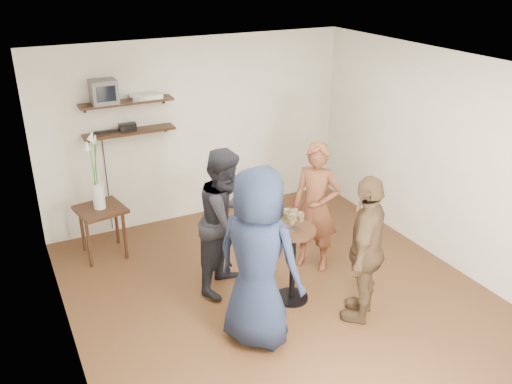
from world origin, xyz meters
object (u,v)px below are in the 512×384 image
drinks_table (293,255)px  radio (128,127)px  person_plaid (316,207)px  person_navy (258,259)px  person_brown (366,249)px  dvd_deck (146,96)px  person_dark (227,220)px  crt_monitor (103,91)px  side_table (101,216)px

drinks_table → radio: bearing=114.5°
radio → person_plaid: size_ratio=0.14×
person_navy → person_brown: bearing=-131.4°
dvd_deck → person_dark: dvd_deck is taller
radio → person_plaid: person_plaid is taller
person_plaid → person_dark: (-1.13, 0.08, 0.04)m
crt_monitor → person_navy: size_ratio=0.17×
dvd_deck → person_plaid: dvd_deck is taller
person_navy → person_brown: size_ratio=1.14×
crt_monitor → dvd_deck: (0.53, 0.00, -0.12)m
dvd_deck → side_table: dvd_deck is taller
person_dark → person_brown: size_ratio=1.05×
radio → person_brown: 3.52m
person_brown → person_plaid: bearing=-135.7°
drinks_table → person_plaid: person_plaid is taller
drinks_table → side_table: bearing=130.6°
person_brown → crt_monitor: bearing=-99.3°
person_brown → drinks_table: bearing=-90.0°
crt_monitor → person_brown: 3.78m
radio → person_navy: person_navy is taller
radio → person_navy: 2.98m
person_dark → radio: bearing=65.4°
drinks_table → person_navy: 0.87m
side_table → drinks_table: drinks_table is taller
radio → person_dark: (0.59, -1.86, -0.67)m
crt_monitor → dvd_deck: crt_monitor is taller
side_table → person_plaid: size_ratio=0.42×
radio → crt_monitor: bearing=180.0°
side_table → person_brown: person_brown is taller
person_dark → drinks_table: bearing=-90.0°
radio → drinks_table: radio is taller
crt_monitor → person_dark: (0.84, -1.86, -1.17)m
dvd_deck → person_plaid: 2.65m
drinks_table → person_brown: size_ratio=0.55×
crt_monitor → person_dark: size_ratio=0.19×
crt_monitor → person_brown: bearing=-58.1°
crt_monitor → drinks_table: crt_monitor is taller
person_navy → crt_monitor: bearing=-20.1°
dvd_deck → drinks_table: (0.84, -2.44, -1.32)m
dvd_deck → person_plaid: (1.44, -1.94, -1.09)m
crt_monitor → drinks_table: 3.15m
crt_monitor → radio: crt_monitor is taller
side_table → person_plaid: 2.71m
person_plaid → person_dark: 1.14m
side_table → person_plaid: bearing=-32.4°
side_table → person_dark: bearing=-50.0°
person_dark → dvd_deck: bearing=57.4°
side_table → person_dark: person_dark is taller
side_table → radio: bearing=41.2°
dvd_deck → person_navy: size_ratio=0.21×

